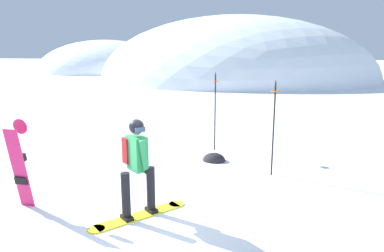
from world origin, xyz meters
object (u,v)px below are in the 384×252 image
(piste_marker_near, at_px, (215,107))
(rock_dark, at_px, (214,161))
(snowboarder_main, at_px, (137,165))
(piste_marker_far, at_px, (274,122))
(spare_snowboard, at_px, (20,164))

(piste_marker_near, height_order, rock_dark, piste_marker_near)
(snowboarder_main, distance_m, piste_marker_far, 3.48)
(piste_marker_near, xyz_separation_m, rock_dark, (0.19, -1.03, -1.28))
(spare_snowboard, distance_m, piste_marker_near, 5.40)
(snowboarder_main, bearing_deg, piste_marker_far, 51.92)
(piste_marker_near, distance_m, rock_dark, 1.65)
(piste_marker_near, bearing_deg, piste_marker_far, -45.70)
(spare_snowboard, relative_size, piste_marker_far, 0.74)
(piste_marker_near, bearing_deg, rock_dark, -79.41)
(piste_marker_near, relative_size, rock_dark, 3.74)
(rock_dark, bearing_deg, piste_marker_near, 100.59)
(piste_marker_near, xyz_separation_m, piste_marker_far, (1.69, -1.73, -0.03))
(snowboarder_main, relative_size, piste_marker_near, 0.76)
(rock_dark, bearing_deg, piste_marker_far, -25.23)
(spare_snowboard, bearing_deg, piste_marker_far, 34.75)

